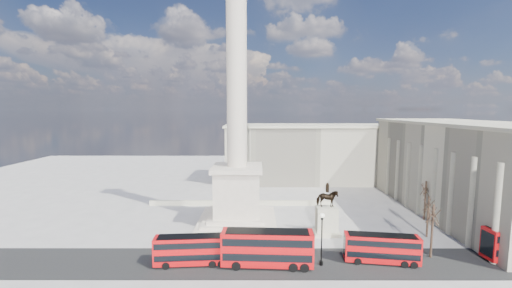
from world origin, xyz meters
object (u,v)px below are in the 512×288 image
at_px(pedestrian_walking, 366,236).
at_px(red_bus_c, 382,248).
at_px(nelsons_column, 237,154).
at_px(red_bus_a, 192,250).
at_px(red_bus_b, 268,248).
at_px(pedestrian_standing, 381,245).
at_px(pedestrian_crossing, 369,243).
at_px(victorian_lamp, 322,235).
at_px(equestrian_statue, 327,216).

bearing_deg(pedestrian_walking, red_bus_c, -123.32).
height_order(nelsons_column, red_bus_c, nelsons_column).
bearing_deg(red_bus_a, red_bus_c, -3.01).
distance_m(red_bus_b, pedestrian_standing, 17.69).
relative_size(red_bus_c, pedestrian_standing, 5.38).
bearing_deg(pedestrian_standing, red_bus_c, 61.75).
bearing_deg(pedestrian_crossing, red_bus_c, 130.86).
height_order(red_bus_b, pedestrian_standing, red_bus_b).
distance_m(red_bus_a, red_bus_b, 10.22).
bearing_deg(red_bus_b, victorian_lamp, 5.54).
bearing_deg(nelsons_column, red_bus_b, -72.62).
bearing_deg(pedestrian_crossing, victorian_lamp, 71.25).
distance_m(red_bus_b, red_bus_c, 15.73).
xyz_separation_m(red_bus_a, pedestrian_walking, (26.41, 8.10, -1.37)).
xyz_separation_m(equestrian_statue, pedestrian_standing, (6.75, -6.36, -2.19)).
bearing_deg(equestrian_statue, pedestrian_crossing, -45.13).
xyz_separation_m(red_bus_c, pedestrian_standing, (1.35, 3.47, -1.16)).
height_order(victorian_lamp, pedestrian_crossing, victorian_lamp).
height_order(equestrian_statue, pedestrian_walking, equestrian_statue).
bearing_deg(red_bus_c, pedestrian_crossing, 99.78).
bearing_deg(nelsons_column, red_bus_a, -108.51).
bearing_deg(equestrian_statue, red_bus_a, -153.11).
xyz_separation_m(red_bus_b, victorian_lamp, (7.26, 0.33, 1.68)).
bearing_deg(pedestrian_standing, pedestrian_crossing, -42.78).
height_order(nelsons_column, equestrian_statue, nelsons_column).
distance_m(red_bus_a, red_bus_c, 25.89).
xyz_separation_m(nelsons_column, red_bus_c, (20.69, -14.97, -10.82)).
height_order(pedestrian_standing, pedestrian_crossing, pedestrian_standing).
bearing_deg(equestrian_statue, victorian_lamp, -106.07).
relative_size(red_bus_b, red_bus_c, 1.22).
bearing_deg(red_bus_c, pedestrian_standing, 76.68).
xyz_separation_m(victorian_lamp, pedestrian_crossing, (8.28, 5.22, -3.48)).
xyz_separation_m(red_bus_a, red_bus_b, (10.20, -0.45, 0.47)).
bearing_deg(victorian_lamp, red_bus_b, -177.41).
bearing_deg(pedestrian_walking, nelsons_column, 131.40).
relative_size(red_bus_a, red_bus_c, 1.01).
xyz_separation_m(red_bus_c, equestrian_statue, (-5.40, 9.83, 1.04)).
relative_size(equestrian_statue, pedestrian_walking, 5.93).
bearing_deg(pedestrian_walking, equestrian_statue, 129.59).
height_order(red_bus_b, pedestrian_crossing, red_bus_b).
bearing_deg(equestrian_statue, red_bus_c, -61.20).
relative_size(equestrian_statue, pedestrian_crossing, 5.66).
bearing_deg(victorian_lamp, pedestrian_standing, 22.94).
bearing_deg(victorian_lamp, nelsons_column, 128.09).
relative_size(nelsons_column, red_bus_a, 4.93).
bearing_deg(red_bus_b, pedestrian_standing, 17.64).
bearing_deg(pedestrian_standing, red_bus_b, 7.73).
height_order(red_bus_b, pedestrian_walking, red_bus_b).
bearing_deg(red_bus_c, victorian_lamp, -167.48).
bearing_deg(red_bus_a, victorian_lamp, -4.62).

